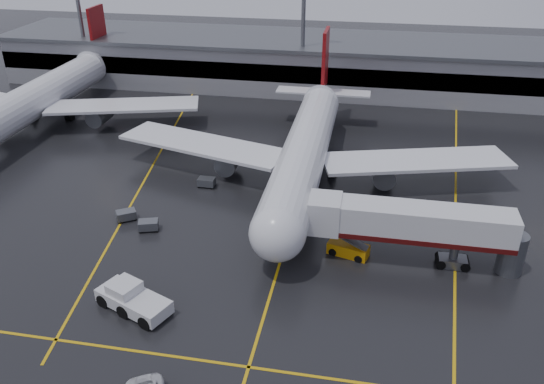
# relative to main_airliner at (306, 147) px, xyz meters

# --- Properties ---
(ground) EXTENTS (220.00, 220.00, 0.00)m
(ground) POSITION_rel_main_airliner_xyz_m (0.00, -9.70, -4.21)
(ground) COLOR black
(ground) RESTS_ON ground
(apron_line_centre) EXTENTS (0.25, 90.00, 0.02)m
(apron_line_centre) POSITION_rel_main_airliner_xyz_m (0.00, -9.70, -4.20)
(apron_line_centre) COLOR gold
(apron_line_centre) RESTS_ON ground
(apron_line_stop) EXTENTS (60.00, 0.25, 0.02)m
(apron_line_stop) POSITION_rel_main_airliner_xyz_m (0.00, -31.70, -4.20)
(apron_line_stop) COLOR gold
(apron_line_stop) RESTS_ON ground
(apron_line_left) EXTENTS (9.99, 69.35, 0.02)m
(apron_line_left) POSITION_rel_main_airliner_xyz_m (-20.00, 0.30, -4.20)
(apron_line_left) COLOR gold
(apron_line_left) RESTS_ON ground
(apron_line_right) EXTENTS (7.57, 69.64, 0.02)m
(apron_line_right) POSITION_rel_main_airliner_xyz_m (18.00, 0.30, -4.20)
(apron_line_right) COLOR gold
(apron_line_right) RESTS_ON ground
(terminal) EXTENTS (122.00, 19.00, 8.60)m
(terminal) POSITION_rel_main_airliner_xyz_m (0.00, 38.23, 0.11)
(terminal) COLOR gray
(terminal) RESTS_ON ground
(light_mast_left) EXTENTS (3.00, 1.20, 25.45)m
(light_mast_left) POSITION_rel_main_airliner_xyz_m (-45.00, 32.30, 10.27)
(light_mast_left) COLOR #595B60
(light_mast_left) RESTS_ON ground
(light_mast_mid) EXTENTS (3.00, 1.20, 25.45)m
(light_mast_mid) POSITION_rel_main_airliner_xyz_m (-5.00, 32.30, 10.27)
(light_mast_mid) COLOR #595B60
(light_mast_mid) RESTS_ON ground
(main_airliner) EXTENTS (48.80, 45.60, 14.10)m
(main_airliner) POSITION_rel_main_airliner_xyz_m (0.00, 0.00, 0.00)
(main_airliner) COLOR silver
(main_airliner) RESTS_ON ground
(second_airliner) EXTENTS (48.80, 45.60, 14.10)m
(second_airliner) POSITION_rel_main_airliner_xyz_m (-42.00, 12.00, 0.00)
(second_airliner) COLOR silver
(second_airliner) RESTS_ON ground
(jet_bridge) EXTENTS (19.90, 3.40, 6.05)m
(jet_bridge) POSITION_rel_main_airliner_xyz_m (11.87, -15.70, -0.28)
(jet_bridge) COLOR silver
(jet_bridge) RESTS_ON ground
(pushback_tractor) EXTENTS (7.14, 5.04, 2.37)m
(pushback_tractor) POSITION_rel_main_airliner_xyz_m (-11.06, -27.00, -3.27)
(pushback_tractor) COLOR silver
(pushback_tractor) RESTS_ON ground
(belt_loader) EXTENTS (4.21, 2.70, 2.47)m
(belt_loader) POSITION_rel_main_airliner_xyz_m (6.26, -15.64, -3.60)
(belt_loader) COLOR orange
(belt_loader) RESTS_ON ground
(baggage_cart_a) EXTENTS (2.30, 1.85, 1.12)m
(baggage_cart_a) POSITION_rel_main_airliner_xyz_m (-14.46, -15.00, -3.58)
(baggage_cart_a) COLOR #595B60
(baggage_cart_a) RESTS_ON ground
(baggage_cart_b) EXTENTS (2.39, 2.18, 1.12)m
(baggage_cart_b) POSITION_rel_main_airliner_xyz_m (-17.59, -13.49, -3.58)
(baggage_cart_b) COLOR #595B60
(baggage_cart_b) RESTS_ON ground
(baggage_cart_c) EXTENTS (2.02, 1.32, 1.12)m
(baggage_cart_c) POSITION_rel_main_airliner_xyz_m (-11.35, -4.38, -3.58)
(baggage_cart_c) COLOR #595B60
(baggage_cart_c) RESTS_ON ground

